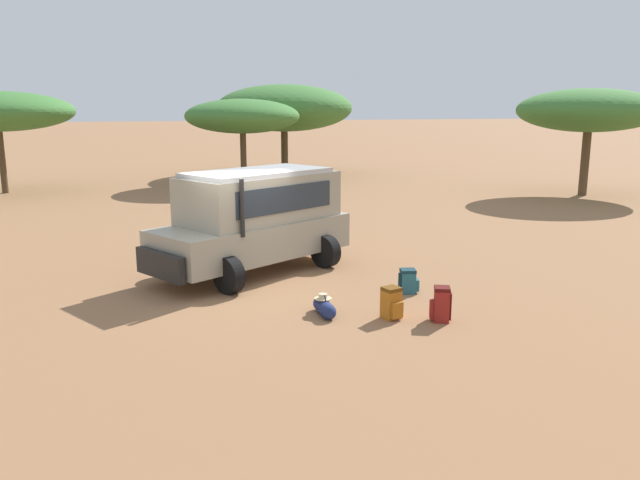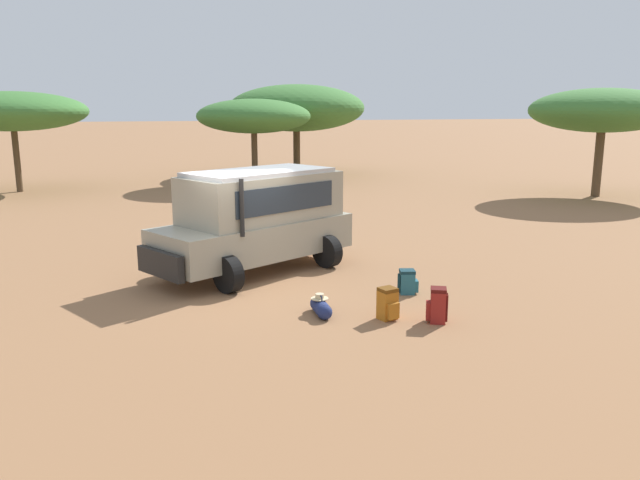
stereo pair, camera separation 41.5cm
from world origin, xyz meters
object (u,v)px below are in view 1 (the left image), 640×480
(duffel_bag_low_black_case, at_px, (324,307))
(acacia_tree_right_mid, at_px, (284,108))
(acacia_tree_centre_back, at_px, (242,116))
(safari_vehicle, at_px, (256,218))
(backpack_near_rear_wheel, at_px, (392,303))
(backpack_beside_front_wheel, at_px, (441,304))
(backpack_cluster_center, at_px, (408,281))
(acacia_tree_far_right, at_px, (589,111))

(duffel_bag_low_black_case, xyz_separation_m, acacia_tree_right_mid, (5.75, 24.80, 3.66))
(acacia_tree_centre_back, bearing_deg, acacia_tree_right_mid, 53.17)
(acacia_tree_right_mid, bearing_deg, acacia_tree_centre_back, -126.83)
(duffel_bag_low_black_case, distance_m, acacia_tree_right_mid, 25.72)
(safari_vehicle, bearing_deg, backpack_near_rear_wheel, -68.24)
(duffel_bag_low_black_case, bearing_deg, backpack_near_rear_wheel, -27.29)
(safari_vehicle, distance_m, backpack_near_rear_wheel, 4.62)
(safari_vehicle, xyz_separation_m, backpack_beside_front_wheel, (2.48, -4.61, -0.97))
(duffel_bag_low_black_case, relative_size, acacia_tree_right_mid, 0.10)
(safari_vehicle, height_order, acacia_tree_centre_back, acacia_tree_centre_back)
(backpack_cluster_center, xyz_separation_m, acacia_tree_right_mid, (3.58, 23.97, 3.56))
(duffel_bag_low_black_case, bearing_deg, backpack_beside_front_wheel, -27.22)
(acacia_tree_centre_back, distance_m, acacia_tree_right_mid, 5.51)
(safari_vehicle, distance_m, acacia_tree_centre_back, 17.19)
(backpack_beside_front_wheel, bearing_deg, duffel_bag_low_black_case, 152.78)
(backpack_cluster_center, xyz_separation_m, backpack_near_rear_wheel, (-1.03, -1.42, 0.04))
(safari_vehicle, relative_size, duffel_bag_low_black_case, 6.20)
(safari_vehicle, height_order, backpack_near_rear_wheel, safari_vehicle)
(acacia_tree_far_right, bearing_deg, backpack_near_rear_wheel, -140.04)
(backpack_near_rear_wheel, relative_size, acacia_tree_far_right, 0.09)
(backpack_beside_front_wheel, height_order, backpack_cluster_center, backpack_beside_front_wheel)
(duffel_bag_low_black_case, bearing_deg, backpack_cluster_center, 21.03)
(safari_vehicle, distance_m, backpack_cluster_center, 4.01)
(backpack_cluster_center, bearing_deg, duffel_bag_low_black_case, -158.97)
(safari_vehicle, xyz_separation_m, acacia_tree_right_mid, (6.28, 21.20, 2.51))
(backpack_beside_front_wheel, bearing_deg, acacia_tree_far_right, 42.45)
(backpack_beside_front_wheel, bearing_deg, backpack_near_rear_wheel, 152.89)
(backpack_cluster_center, distance_m, acacia_tree_centre_back, 19.82)
(safari_vehicle, bearing_deg, acacia_tree_right_mid, 73.49)
(acacia_tree_centre_back, bearing_deg, duffel_bag_low_black_case, -96.84)
(acacia_tree_right_mid, bearing_deg, safari_vehicle, -106.51)
(backpack_beside_front_wheel, xyz_separation_m, backpack_cluster_center, (0.22, 1.83, -0.07))
(safari_vehicle, relative_size, acacia_tree_centre_back, 0.92)
(duffel_bag_low_black_case, distance_m, acacia_tree_centre_back, 20.80)
(backpack_beside_front_wheel, relative_size, acacia_tree_centre_back, 0.11)
(safari_vehicle, xyz_separation_m, backpack_cluster_center, (2.70, -2.77, -1.04))
(duffel_bag_low_black_case, height_order, acacia_tree_centre_back, acacia_tree_centre_back)
(safari_vehicle, xyz_separation_m, duffel_bag_low_black_case, (0.54, -3.60, -1.14))
(safari_vehicle, distance_m, backpack_beside_front_wheel, 5.32)
(backpack_cluster_center, height_order, backpack_near_rear_wheel, backpack_near_rear_wheel)
(backpack_near_rear_wheel, height_order, acacia_tree_centre_back, acacia_tree_centre_back)
(acacia_tree_right_mid, relative_size, acacia_tree_far_right, 1.30)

